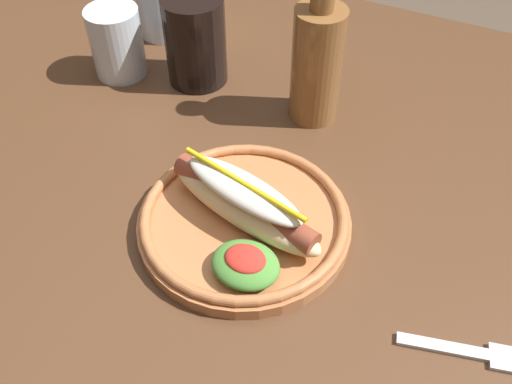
{
  "coord_description": "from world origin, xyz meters",
  "views": [
    {
      "loc": [
        0.25,
        -0.47,
        1.23
      ],
      "look_at": [
        0.06,
        -0.08,
        0.77
      ],
      "focal_mm": 39.54,
      "sensor_mm": 36.0,
      "label": 1
    }
  ],
  "objects": [
    {
      "name": "fork",
      "position": [
        0.32,
        -0.15,
        0.74
      ],
      "size": [
        0.12,
        0.05,
        0.0
      ],
      "rotation": [
        0.0,
        0.0,
        0.24
      ],
      "color": "silver",
      "rests_on": "dining_table"
    },
    {
      "name": "soda_cup",
      "position": [
        -0.13,
        0.12,
        0.8
      ],
      "size": [
        0.09,
        0.09,
        0.13
      ],
      "primitive_type": "cylinder",
      "color": "black",
      "rests_on": "dining_table"
    },
    {
      "name": "glass_bottle",
      "position": [
        0.05,
        0.11,
        0.83
      ],
      "size": [
        0.07,
        0.07,
        0.22
      ],
      "color": "brown",
      "rests_on": "dining_table"
    },
    {
      "name": "dining_table",
      "position": [
        0.0,
        0.0,
        0.63
      ],
      "size": [
        1.13,
        0.9,
        0.74
      ],
      "color": "#51331E",
      "rests_on": "ground_plane"
    },
    {
      "name": "extra_cup",
      "position": [
        -0.24,
        0.08,
        0.79
      ],
      "size": [
        0.08,
        0.08,
        0.1
      ],
      "primitive_type": "cylinder",
      "color": "silver",
      "rests_on": "dining_table"
    },
    {
      "name": "hot_dog_plate",
      "position": [
        0.06,
        -0.11,
        0.76
      ],
      "size": [
        0.24,
        0.24,
        0.08
      ],
      "color": "#B77042",
      "rests_on": "dining_table"
    }
  ]
}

